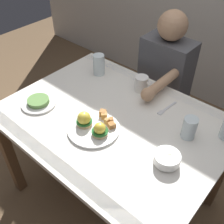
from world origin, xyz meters
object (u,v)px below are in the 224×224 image
object	(u,v)px
fruit_bowl	(167,159)
side_plate	(39,102)
water_glass_far	(99,66)
water_glass_extra	(189,129)
coffee_mug	(142,83)
diner_person	(163,81)
fork	(166,109)
dining_table	(113,132)
eggs_benedict_plate	(93,126)

from	to	relation	value
fruit_bowl	side_plate	bearing A→B (deg)	-171.42
water_glass_far	water_glass_extra	distance (m)	0.75
coffee_mug	diner_person	bearing A→B (deg)	93.46
fork	water_glass_far	world-z (taller)	water_glass_far
dining_table	fork	bearing A→B (deg)	54.89
eggs_benedict_plate	water_glass_far	size ratio (longest dim) A/B	1.96
fork	diner_person	distance (m)	0.43
fruit_bowl	diner_person	size ratio (longest dim) A/B	0.11
water_glass_extra	fruit_bowl	bearing A→B (deg)	-87.05
eggs_benedict_plate	fork	distance (m)	0.44
water_glass_extra	side_plate	world-z (taller)	water_glass_extra
fork	water_glass_far	distance (m)	0.54
coffee_mug	side_plate	distance (m)	0.62
water_glass_far	water_glass_extra	world-z (taller)	water_glass_far
water_glass_extra	diner_person	bearing A→B (deg)	133.07
eggs_benedict_plate	water_glass_extra	world-z (taller)	water_glass_extra
coffee_mug	water_glass_extra	world-z (taller)	water_glass_extra
eggs_benedict_plate	side_plate	world-z (taller)	eggs_benedict_plate
dining_table	fruit_bowl	bearing A→B (deg)	-10.54
fork	side_plate	bearing A→B (deg)	-142.55
fruit_bowl	diner_person	world-z (taller)	diner_person
eggs_benedict_plate	fruit_bowl	world-z (taller)	eggs_benedict_plate
water_glass_far	fork	bearing A→B (deg)	-2.39
water_glass_extra	dining_table	bearing A→B (deg)	-158.97
dining_table	side_plate	size ratio (longest dim) A/B	6.00
dining_table	diner_person	world-z (taller)	diner_person
water_glass_far	side_plate	distance (m)	0.47
coffee_mug	fruit_bowl	bearing A→B (deg)	-42.14
coffee_mug	fork	world-z (taller)	coffee_mug
dining_table	water_glass_extra	bearing A→B (deg)	21.03
coffee_mug	water_glass_far	bearing A→B (deg)	-174.17
eggs_benedict_plate	coffee_mug	xyz separation A→B (m)	(-0.02, 0.44, 0.03)
water_glass_extra	side_plate	size ratio (longest dim) A/B	0.58
fruit_bowl	diner_person	xyz separation A→B (m)	(-0.44, 0.67, -0.12)
fruit_bowl	side_plate	xyz separation A→B (m)	(-0.78, -0.12, -0.02)
fork	dining_table	bearing A→B (deg)	-125.11
coffee_mug	water_glass_far	world-z (taller)	water_glass_far
fruit_bowl	coffee_mug	distance (m)	0.57
side_plate	diner_person	distance (m)	0.87
eggs_benedict_plate	side_plate	bearing A→B (deg)	-171.67
diner_person	water_glass_far	bearing A→B (deg)	-133.30
fruit_bowl	eggs_benedict_plate	bearing A→B (deg)	-171.18
eggs_benedict_plate	fruit_bowl	size ratio (longest dim) A/B	2.25
water_glass_far	water_glass_extra	xyz separation A→B (m)	(0.73, -0.13, -0.01)
side_plate	fork	bearing A→B (deg)	37.45
dining_table	water_glass_extra	size ratio (longest dim) A/B	10.27
fork	water_glass_far	bearing A→B (deg)	177.61
water_glass_extra	diner_person	size ratio (longest dim) A/B	0.10
water_glass_far	water_glass_extra	size ratio (longest dim) A/B	1.18
coffee_mug	side_plate	world-z (taller)	coffee_mug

